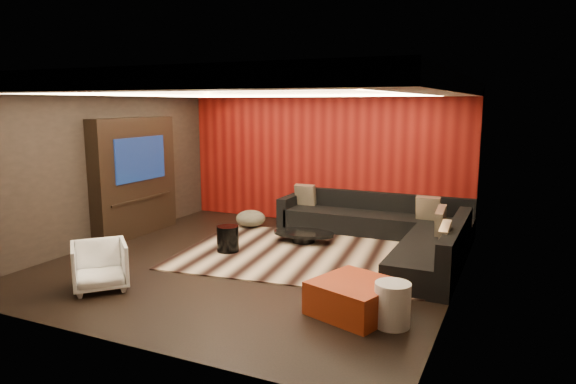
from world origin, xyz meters
The scene contains 26 objects.
floor centered at (0.00, 0.00, -0.01)m, with size 6.00×6.00×0.02m, color black.
ceiling centered at (0.00, 0.00, 2.81)m, with size 6.00×6.00×0.02m, color silver.
wall_back centered at (0.00, 3.01, 1.40)m, with size 6.00×0.02×2.80m, color black.
wall_left centered at (-3.01, 0.00, 1.40)m, with size 0.02×6.00×2.80m, color black.
wall_right centered at (3.01, 0.00, 1.40)m, with size 0.02×6.00×2.80m, color black.
red_feature_wall centered at (0.00, 2.97, 1.40)m, with size 5.98×0.05×2.78m, color #6B0C0A.
soffit_back centered at (0.00, 2.70, 2.69)m, with size 6.00×0.60×0.22m, color silver.
soffit_front centered at (0.00, -2.70, 2.69)m, with size 6.00×0.60×0.22m, color silver.
soffit_left centered at (-2.70, 0.00, 2.69)m, with size 0.60×4.80×0.22m, color silver.
soffit_right centered at (2.70, 0.00, 2.69)m, with size 0.60×4.80×0.22m, color silver.
cove_back centered at (0.00, 2.36, 2.60)m, with size 4.80×0.08×0.04m, color #FFD899.
cove_front centered at (0.00, -2.36, 2.60)m, with size 4.80×0.08×0.04m, color #FFD899.
cove_left centered at (-2.36, 0.00, 2.60)m, with size 0.08×4.80×0.04m, color #FFD899.
cove_right centered at (2.36, 0.00, 2.60)m, with size 0.08×4.80×0.04m, color #FFD899.
tv_surround centered at (-2.85, 0.60, 1.10)m, with size 0.30×2.00×2.20m, color black.
tv_screen centered at (-2.69, 0.60, 1.45)m, with size 0.04×1.30×0.80m, color black.
tv_shelf centered at (-2.69, 0.60, 0.70)m, with size 0.04×1.60×0.04m, color black.
rug centered at (0.55, 0.75, 0.01)m, with size 4.00×3.00×0.02m, color tan.
coffee_table centered at (0.25, 1.38, 0.11)m, with size 1.10×1.10×0.19m, color black.
drum_stool centered at (-0.67, 0.31, 0.24)m, with size 0.37×0.37×0.43m, color black.
striped_pouf centered at (-1.17, 2.00, 0.18)m, with size 0.60×0.60×0.33m, color #B7B08D.
white_side_table centered at (2.50, -1.39, 0.25)m, with size 0.40×0.40×0.50m, color white.
orange_ottoman centered at (2.02, -1.23, 0.20)m, with size 0.89×0.89×0.40m, color #9A3D13.
armchair centered at (-1.33, -1.87, 0.32)m, with size 0.69×0.71×0.64m, color white.
sectional_sofa centered at (1.73, 1.86, 0.26)m, with size 3.65×3.50×0.75m.
throw_pillows centered at (1.84, 1.70, 0.62)m, with size 3.36×2.75×0.50m.
Camera 1 is at (3.71, -6.79, 2.46)m, focal length 32.00 mm.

